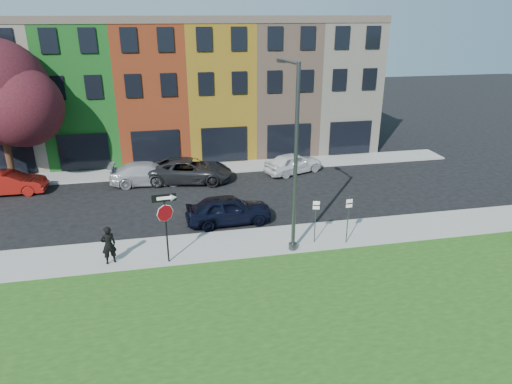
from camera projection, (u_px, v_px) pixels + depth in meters
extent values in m
plane|color=black|center=(275.00, 275.00, 19.93)|extent=(120.00, 120.00, 0.00)
cube|color=gray|center=(300.00, 238.00, 23.02)|extent=(40.00, 3.00, 0.12)
cube|color=gray|center=(186.00, 170.00, 33.03)|extent=(40.00, 2.40, 0.12)
cube|color=beige|center=(19.00, 93.00, 34.65)|extent=(5.00, 10.00, 10.00)
cube|color=green|center=(87.00, 91.00, 35.57)|extent=(5.00, 10.00, 10.00)
cube|color=#C54820|center=(153.00, 89.00, 36.50)|extent=(5.00, 10.00, 10.00)
cube|color=gold|center=(215.00, 87.00, 37.43)|extent=(5.00, 10.00, 10.00)
cube|color=#8F705C|center=(274.00, 85.00, 38.35)|extent=(5.00, 10.00, 10.00)
cube|color=beige|center=(330.00, 83.00, 39.28)|extent=(5.00, 10.00, 10.00)
cube|color=black|center=(191.00, 146.00, 33.63)|extent=(30.00, 0.12, 2.60)
cylinder|color=black|center=(166.00, 229.00, 20.19)|extent=(0.08, 0.08, 3.23)
cylinder|color=white|center=(165.00, 213.00, 19.88)|extent=(0.80, 0.11, 0.80)
cylinder|color=maroon|center=(165.00, 213.00, 19.85)|extent=(0.76, 0.09, 0.76)
cube|color=black|center=(164.00, 198.00, 19.61)|extent=(1.05, 0.14, 0.34)
cube|color=white|center=(164.00, 198.00, 19.59)|extent=(0.66, 0.08, 0.14)
imported|color=black|center=(109.00, 245.00, 20.33)|extent=(0.93, 0.84, 1.81)
imported|color=black|center=(229.00, 209.00, 24.59)|extent=(2.25, 4.77, 1.57)
imported|color=maroon|center=(9.00, 183.00, 28.58)|extent=(1.65, 4.46, 1.46)
imported|color=#A9A9AE|center=(149.00, 173.00, 30.28)|extent=(2.31, 5.15, 1.46)
imported|color=black|center=(189.00, 170.00, 30.67)|extent=(4.69, 6.67, 1.59)
imported|color=silver|center=(293.00, 163.00, 32.38)|extent=(4.56, 5.42, 1.46)
cylinder|color=#424546|center=(296.00, 163.00, 20.27)|extent=(0.18, 0.18, 8.69)
cylinder|color=#424546|center=(293.00, 246.00, 21.81)|extent=(0.40, 0.40, 0.30)
cylinder|color=#424546|center=(290.00, 62.00, 19.60)|extent=(0.32, 2.00, 0.12)
cube|color=#424546|center=(281.00, 61.00, 20.60)|extent=(0.30, 0.57, 0.16)
cylinder|color=#424546|center=(315.00, 221.00, 22.11)|extent=(0.05, 0.05, 2.31)
cube|color=white|center=(316.00, 205.00, 21.78)|extent=(0.31, 0.11, 0.42)
cube|color=maroon|center=(316.00, 205.00, 21.76)|extent=(0.31, 0.11, 0.06)
cylinder|color=#424546|center=(348.00, 220.00, 22.04)|extent=(0.05, 0.05, 2.45)
cube|color=white|center=(349.00, 203.00, 21.69)|extent=(0.32, 0.04, 0.42)
cube|color=maroon|center=(349.00, 204.00, 21.67)|extent=(0.32, 0.03, 0.06)
cylinder|color=black|center=(9.00, 155.00, 30.09)|extent=(0.44, 0.44, 3.61)
sphere|color=black|center=(22.00, 107.00, 28.28)|extent=(4.97, 4.97, 4.97)
sphere|color=black|center=(1.00, 72.00, 28.81)|extent=(3.98, 3.98, 3.98)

